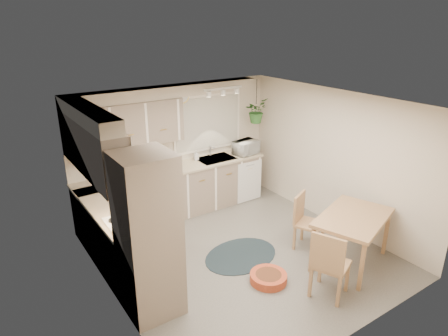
{
  "coord_description": "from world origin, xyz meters",
  "views": [
    {
      "loc": [
        -3.26,
        -4.32,
        3.49
      ],
      "look_at": [
        0.04,
        0.55,
        1.27
      ],
      "focal_mm": 32.0,
      "sensor_mm": 36.0,
      "label": 1
    }
  ],
  "objects_px": {
    "dining_table": "(351,240)",
    "chair_back": "(310,222)",
    "chair_left": "(331,262)",
    "pet_bed": "(268,278)",
    "microwave": "(246,146)",
    "braided_rug": "(241,255)"
  },
  "relations": [
    {
      "from": "braided_rug",
      "to": "microwave",
      "type": "distance_m",
      "value": 2.47
    },
    {
      "from": "dining_table",
      "to": "chair_left",
      "type": "bearing_deg",
      "value": -157.72
    },
    {
      "from": "braided_rug",
      "to": "pet_bed",
      "type": "bearing_deg",
      "value": -95.04
    },
    {
      "from": "chair_back",
      "to": "pet_bed",
      "type": "height_order",
      "value": "chair_back"
    },
    {
      "from": "chair_left",
      "to": "pet_bed",
      "type": "distance_m",
      "value": 0.93
    },
    {
      "from": "microwave",
      "to": "braided_rug",
      "type": "bearing_deg",
      "value": -140.38
    },
    {
      "from": "chair_back",
      "to": "pet_bed",
      "type": "relative_size",
      "value": 1.73
    },
    {
      "from": "dining_table",
      "to": "pet_bed",
      "type": "relative_size",
      "value": 2.39
    },
    {
      "from": "chair_back",
      "to": "microwave",
      "type": "xyz_separation_m",
      "value": [
        0.34,
        2.14,
        0.65
      ]
    },
    {
      "from": "chair_left",
      "to": "microwave",
      "type": "relative_size",
      "value": 1.99
    },
    {
      "from": "chair_left",
      "to": "pet_bed",
      "type": "height_order",
      "value": "chair_left"
    },
    {
      "from": "braided_rug",
      "to": "microwave",
      "type": "xyz_separation_m",
      "value": [
        1.38,
        1.73,
        1.1
      ]
    },
    {
      "from": "chair_left",
      "to": "microwave",
      "type": "bearing_deg",
      "value": 139.44
    },
    {
      "from": "dining_table",
      "to": "chair_back",
      "type": "distance_m",
      "value": 0.68
    },
    {
      "from": "pet_bed",
      "to": "microwave",
      "type": "bearing_deg",
      "value": 59.65
    },
    {
      "from": "pet_bed",
      "to": "chair_back",
      "type": "bearing_deg",
      "value": 16.53
    },
    {
      "from": "chair_left",
      "to": "microwave",
      "type": "distance_m",
      "value": 3.32
    },
    {
      "from": "braided_rug",
      "to": "microwave",
      "type": "relative_size",
      "value": 2.49
    },
    {
      "from": "braided_rug",
      "to": "microwave",
      "type": "bearing_deg",
      "value": 51.39
    },
    {
      "from": "chair_left",
      "to": "pet_bed",
      "type": "relative_size",
      "value": 1.88
    },
    {
      "from": "dining_table",
      "to": "pet_bed",
      "type": "distance_m",
      "value": 1.4
    },
    {
      "from": "chair_back",
      "to": "braided_rug",
      "type": "distance_m",
      "value": 1.21
    }
  ]
}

